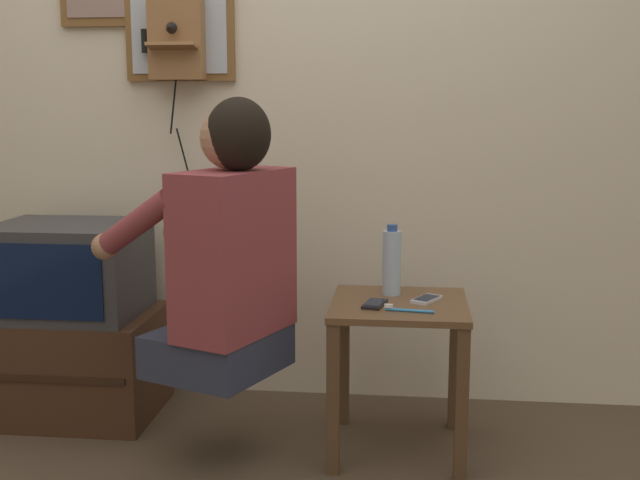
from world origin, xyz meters
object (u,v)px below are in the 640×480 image
at_px(person, 227,251).
at_px(water_bottle, 392,262).
at_px(television, 68,269).
at_px(cell_phone_held, 375,304).
at_px(cell_phone_spare, 426,299).
at_px(toothbrush, 405,310).
at_px(wall_phone_antique, 177,35).
at_px(wall_mirror, 179,7).

bearing_deg(person, water_bottle, -40.62).
bearing_deg(television, cell_phone_held, -11.58).
xyz_separation_m(cell_phone_spare, toothbrush, (-0.07, -0.15, 0.00)).
bearing_deg(television, toothbrush, -13.65).
bearing_deg(wall_phone_antique, cell_phone_spare, -23.96).
xyz_separation_m(person, water_bottle, (0.52, 0.26, -0.08)).
relative_size(wall_mirror, water_bottle, 2.30).
height_order(wall_phone_antique, cell_phone_held, wall_phone_antique).
distance_m(person, television, 0.78).
bearing_deg(person, television, 86.47).
distance_m(wall_mirror, cell_phone_held, 1.40).
height_order(television, toothbrush, television).
xyz_separation_m(wall_mirror, toothbrush, (0.89, -0.62, -1.02)).
relative_size(cell_phone_held, water_bottle, 0.54).
bearing_deg(toothbrush, cell_phone_held, 63.24).
bearing_deg(wall_phone_antique, person, -62.33).
distance_m(cell_phone_held, toothbrush, 0.12).
height_order(wall_phone_antique, cell_phone_spare, wall_phone_antique).
relative_size(person, toothbrush, 5.60).
xyz_separation_m(person, toothbrush, (0.57, 0.03, -0.18)).
bearing_deg(person, cell_phone_held, -55.46).
distance_m(wall_phone_antique, water_bottle, 1.21).
xyz_separation_m(television, water_bottle, (1.21, -0.07, 0.07)).
xyz_separation_m(wall_mirror, cell_phone_spare, (0.96, -0.47, -1.02)).
relative_size(television, wall_mirror, 0.94).
height_order(person, wall_mirror, wall_mirror).
distance_m(wall_mirror, cell_phone_spare, 1.48).
bearing_deg(water_bottle, cell_phone_held, -107.04).
bearing_deg(wall_mirror, wall_phone_antique, -88.84).
height_order(person, wall_phone_antique, wall_phone_antique).
bearing_deg(toothbrush, person, 100.44).
height_order(person, cell_phone_held, person).
relative_size(person, water_bottle, 3.63).
xyz_separation_m(water_bottle, toothbrush, (0.05, -0.23, -0.11)).
distance_m(wall_phone_antique, toothbrush, 1.40).
relative_size(cell_phone_held, toothbrush, 0.84).
bearing_deg(cell_phone_spare, cell_phone_held, -126.33).
bearing_deg(cell_phone_spare, person, -136.18).
xyz_separation_m(person, cell_phone_spare, (0.64, 0.18, -0.19)).
xyz_separation_m(wall_phone_antique, cell_phone_spare, (0.96, -0.43, -0.91)).
relative_size(water_bottle, toothbrush, 1.54).
height_order(wall_mirror, cell_phone_spare, wall_mirror).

